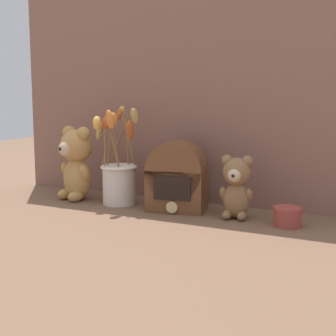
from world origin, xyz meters
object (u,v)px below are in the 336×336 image
Objects in this scene: flower_vase at (118,174)px; decorative_tin_tall at (288,216)px; teddy_bear_medium at (236,186)px; teddy_bear_large at (76,162)px; vintage_radio at (177,178)px.

flower_vase reaches higher than decorative_tin_tall.
teddy_bear_medium is 2.32× the size of decorative_tin_tall.
decorative_tin_tall is (0.54, -0.02, -0.07)m from flower_vase.
teddy_bear_large reaches higher than decorative_tin_tall.
vintage_radio is 0.35m from decorative_tin_tall.
teddy_bear_large is at bearing 179.91° from teddy_bear_medium.
decorative_tin_tall is (0.15, -0.02, -0.07)m from teddy_bear_medium.
teddy_bear_large is 0.78× the size of flower_vase.
teddy_bear_medium is 0.58× the size of flower_vase.
flower_vase is 0.20m from vintage_radio.
teddy_bear_large is 0.71m from decorative_tin_tall.
teddy_bear_large reaches higher than vintage_radio.
flower_vase is at bearing 179.01° from teddy_bear_medium.
teddy_bear_medium is 0.17m from decorative_tin_tall.
flower_vase is at bearing 177.49° from decorative_tin_tall.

